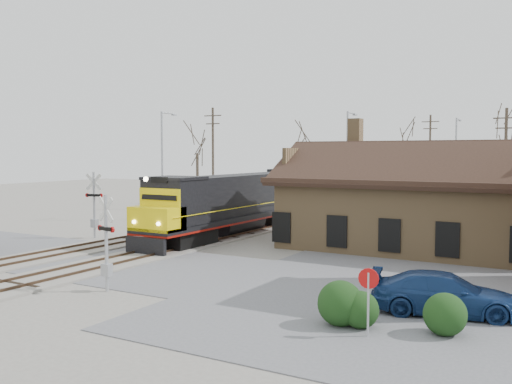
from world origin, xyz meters
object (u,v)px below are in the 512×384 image
depot (410,208)px  locomotive_lead (234,202)px  parked_car (445,294)px  locomotive_trailing (340,187)px

depot → locomotive_lead: depot is taller
locomotive_lead → depot: bearing=2.8°
locomotive_lead → parked_car: bearing=-37.1°
locomotive_lead → locomotive_trailing: locomotive_lead is taller
depot → locomotive_trailing: (-11.99, 19.28, -0.12)m
depot → locomotive_trailing: depot is taller
depot → locomotive_lead: 12.00m
depot → parked_car: depot is taller
depot → parked_car: bearing=-70.2°
depot → locomotive_trailing: bearing=121.9°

